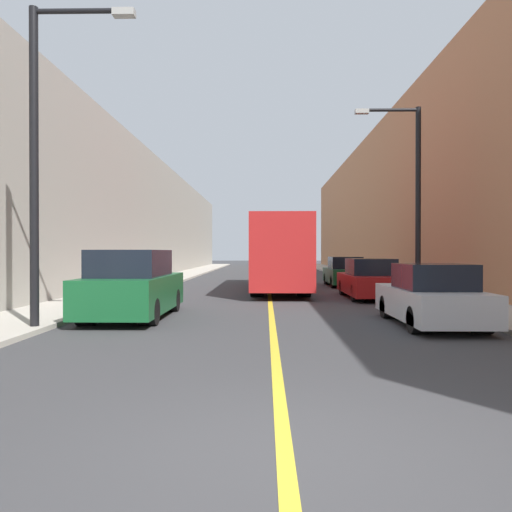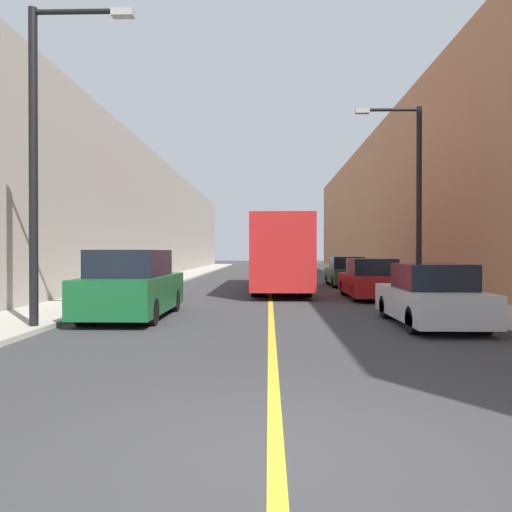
% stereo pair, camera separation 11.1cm
% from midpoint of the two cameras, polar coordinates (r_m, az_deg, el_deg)
% --- Properties ---
extents(ground_plane, '(200.00, 200.00, 0.00)m').
position_cam_midpoint_polar(ground_plane, '(4.72, 2.64, -22.15)').
color(ground_plane, '#38383A').
extents(sidewalk_left, '(2.52, 72.00, 0.12)m').
position_cam_midpoint_polar(sidewalk_left, '(34.98, -9.32, -2.42)').
color(sidewalk_left, '#B2AA9E').
rests_on(sidewalk_left, ground).
extents(sidewalk_right, '(2.52, 72.00, 0.12)m').
position_cam_midpoint_polar(sidewalk_right, '(35.02, 11.85, -2.42)').
color(sidewalk_right, '#B2AA9E').
rests_on(sidewalk_right, ground).
extents(building_row_left, '(4.00, 72.00, 8.47)m').
position_cam_midpoint_polar(building_row_left, '(35.75, -14.49, 4.33)').
color(building_row_left, gray).
rests_on(building_row_left, ground).
extents(building_row_right, '(4.00, 72.00, 10.79)m').
position_cam_midpoint_polar(building_row_right, '(35.91, 17.01, 6.16)').
color(building_row_right, '#B2724C').
rests_on(building_row_right, ground).
extents(road_center_line, '(0.16, 72.00, 0.01)m').
position_cam_midpoint_polar(road_center_line, '(34.41, 1.27, -2.55)').
color(road_center_line, gold).
rests_on(road_center_line, ground).
extents(bus, '(2.44, 11.64, 3.29)m').
position_cam_midpoint_polar(bus, '(23.80, 2.42, 0.36)').
color(bus, '#AD1E1E').
rests_on(bus, ground).
extents(parked_suv_left, '(1.97, 4.76, 1.87)m').
position_cam_midpoint_polar(parked_suv_left, '(14.13, -14.13, -3.40)').
color(parked_suv_left, '#145128').
rests_on(parked_suv_left, ground).
extents(car_right_near, '(1.78, 4.25, 1.53)m').
position_cam_midpoint_polar(car_right_near, '(13.03, 19.16, -4.53)').
color(car_right_near, silver).
rests_on(car_right_near, ground).
extents(car_right_mid, '(1.85, 4.70, 1.56)m').
position_cam_midpoint_polar(car_right_mid, '(20.01, 12.68, -2.74)').
color(car_right_mid, maroon).
rests_on(car_right_mid, ground).
extents(car_right_far, '(1.78, 4.47, 1.56)m').
position_cam_midpoint_polar(car_right_far, '(26.87, 9.96, -1.92)').
color(car_right_far, '#145128').
rests_on(car_right_far, ground).
extents(street_lamp_left, '(2.42, 0.24, 7.28)m').
position_cam_midpoint_polar(street_lamp_left, '(12.65, -23.40, 11.60)').
color(street_lamp_left, black).
rests_on(street_lamp_left, sidewalk_left).
extents(street_lamp_right, '(2.42, 0.24, 7.03)m').
position_cam_midpoint_polar(street_lamp_right, '(19.40, 17.28, 7.33)').
color(street_lamp_right, black).
rests_on(street_lamp_right, sidewalk_right).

